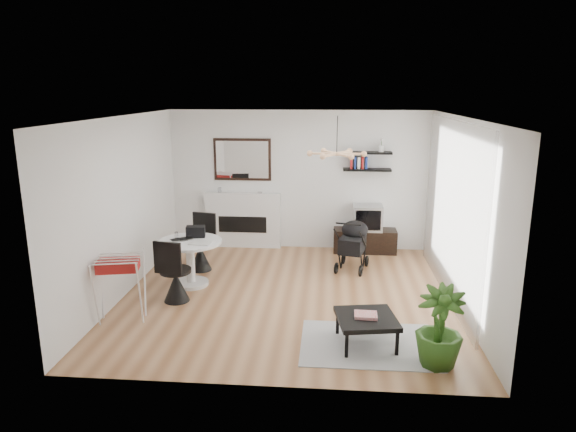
# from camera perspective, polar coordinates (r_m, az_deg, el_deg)

# --- Properties ---
(floor) EXTENTS (5.00, 5.00, 0.00)m
(floor) POSITION_cam_1_polar(r_m,az_deg,el_deg) (7.98, 0.01, -8.78)
(floor) COLOR #905C37
(floor) RESTS_ON ground
(ceiling) EXTENTS (5.00, 5.00, 0.00)m
(ceiling) POSITION_cam_1_polar(r_m,az_deg,el_deg) (7.37, 0.01, 10.96)
(ceiling) COLOR white
(ceiling) RESTS_ON wall_back
(wall_back) EXTENTS (5.00, 0.00, 5.00)m
(wall_back) POSITION_cam_1_polar(r_m,az_deg,el_deg) (10.01, 1.21, 3.97)
(wall_back) COLOR white
(wall_back) RESTS_ON floor
(wall_left) EXTENTS (0.00, 5.00, 5.00)m
(wall_left) POSITION_cam_1_polar(r_m,az_deg,el_deg) (8.16, -17.77, 1.00)
(wall_left) COLOR white
(wall_left) RESTS_ON floor
(wall_right) EXTENTS (0.00, 5.00, 5.00)m
(wall_right) POSITION_cam_1_polar(r_m,az_deg,el_deg) (7.77, 18.70, 0.30)
(wall_right) COLOR white
(wall_right) RESTS_ON floor
(sheer_curtain) EXTENTS (0.04, 3.60, 2.60)m
(sheer_curtain) POSITION_cam_1_polar(r_m,az_deg,el_deg) (7.94, 17.67, 0.66)
(sheer_curtain) COLOR white
(sheer_curtain) RESTS_ON wall_right
(fireplace) EXTENTS (1.50, 0.17, 2.16)m
(fireplace) POSITION_cam_1_polar(r_m,az_deg,el_deg) (10.20, -5.02, 0.29)
(fireplace) COLOR white
(fireplace) RESTS_ON floor
(shelf_lower) EXTENTS (0.90, 0.25, 0.04)m
(shelf_lower) POSITION_cam_1_polar(r_m,az_deg,el_deg) (9.85, 8.78, 5.12)
(shelf_lower) COLOR black
(shelf_lower) RESTS_ON wall_back
(shelf_upper) EXTENTS (0.90, 0.25, 0.04)m
(shelf_upper) POSITION_cam_1_polar(r_m,az_deg,el_deg) (9.80, 8.85, 6.96)
(shelf_upper) COLOR black
(shelf_upper) RESTS_ON wall_back
(pendant_lamp) EXTENTS (0.90, 0.90, 0.10)m
(pendant_lamp) POSITION_cam_1_polar(r_m,az_deg,el_deg) (7.70, 5.44, 6.91)
(pendant_lamp) COLOR #E0A775
(pendant_lamp) RESTS_ON ceiling
(tv_console) EXTENTS (1.20, 0.42, 0.45)m
(tv_console) POSITION_cam_1_polar(r_m,az_deg,el_deg) (10.06, 8.52, -2.72)
(tv_console) COLOR black
(tv_console) RESTS_ON floor
(crt_tv) EXTENTS (0.55, 0.48, 0.48)m
(crt_tv) POSITION_cam_1_polar(r_m,az_deg,el_deg) (9.93, 8.82, -0.16)
(crt_tv) COLOR #ADADAF
(crt_tv) RESTS_ON tv_console
(dining_table) EXTENTS (1.02, 1.02, 0.74)m
(dining_table) POSITION_cam_1_polar(r_m,az_deg,el_deg) (8.36, -10.81, -4.38)
(dining_table) COLOR white
(dining_table) RESTS_ON floor
(laptop) EXTENTS (0.41, 0.39, 0.03)m
(laptop) POSITION_cam_1_polar(r_m,az_deg,el_deg) (8.30, -11.63, -2.63)
(laptop) COLOR black
(laptop) RESTS_ON dining_table
(black_bag) EXTENTS (0.33, 0.23, 0.18)m
(black_bag) POSITION_cam_1_polar(r_m,az_deg,el_deg) (8.45, -10.23, -1.72)
(black_bag) COLOR black
(black_bag) RESTS_ON dining_table
(newspaper) EXTENTS (0.36, 0.31, 0.01)m
(newspaper) POSITION_cam_1_polar(r_m,az_deg,el_deg) (8.13, -9.67, -2.95)
(newspaper) COLOR silver
(newspaper) RESTS_ON dining_table
(drinking_glass) EXTENTS (0.06, 0.06, 0.09)m
(drinking_glass) POSITION_cam_1_polar(r_m,az_deg,el_deg) (8.48, -12.30, -2.07)
(drinking_glass) COLOR white
(drinking_glass) RESTS_ON dining_table
(chair_far) EXTENTS (0.49, 0.51, 0.98)m
(chair_far) POSITION_cam_1_polar(r_m,az_deg,el_deg) (9.09, -9.67, -4.03)
(chair_far) COLOR black
(chair_far) RESTS_ON floor
(chair_near) EXTENTS (0.48, 0.50, 0.98)m
(chair_near) POSITION_cam_1_polar(r_m,az_deg,el_deg) (7.83, -12.41, -7.15)
(chair_near) COLOR black
(chair_near) RESTS_ON floor
(drying_rack) EXTENTS (0.72, 0.68, 0.91)m
(drying_rack) POSITION_cam_1_polar(r_m,az_deg,el_deg) (7.34, -18.10, -7.56)
(drying_rack) COLOR white
(drying_rack) RESTS_ON floor
(stroller) EXTENTS (0.64, 0.84, 0.94)m
(stroller) POSITION_cam_1_polar(r_m,az_deg,el_deg) (9.05, 7.22, -3.38)
(stroller) COLOR black
(stroller) RESTS_ON floor
(rug) EXTENTS (1.67, 1.21, 0.01)m
(rug) POSITION_cam_1_polar(r_m,az_deg,el_deg) (6.64, 8.94, -13.89)
(rug) COLOR #A3A3A3
(rug) RESTS_ON floor
(coffee_table) EXTENTS (0.81, 0.81, 0.36)m
(coffee_table) POSITION_cam_1_polar(r_m,az_deg,el_deg) (6.49, 8.72, -11.31)
(coffee_table) COLOR black
(coffee_table) RESTS_ON rug
(magazines) EXTENTS (0.28, 0.23, 0.04)m
(magazines) POSITION_cam_1_polar(r_m,az_deg,el_deg) (6.46, 8.63, -10.84)
(magazines) COLOR #C63139
(magazines) RESTS_ON coffee_table
(potted_plant) EXTENTS (0.63, 0.63, 0.95)m
(potted_plant) POSITION_cam_1_polar(r_m,az_deg,el_deg) (6.15, 16.47, -11.77)
(potted_plant) COLOR #2B5618
(potted_plant) RESTS_ON floor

